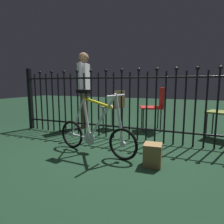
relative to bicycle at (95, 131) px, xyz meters
The scene contains 7 objects.
ground_plane 0.43m from the bicycle, ahead, with size 20.00×20.00×0.00m, color #16301E.
iron_fence 0.91m from the bicycle, 75.46° to the left, with size 4.54×0.07×1.25m.
bicycle is the anchor object (origin of this frame).
chair_tan 1.53m from the bicycle, 101.06° to the left, with size 0.47×0.47×0.80m.
chair_red 1.76m from the bicycle, 72.93° to the left, with size 0.54×0.54×0.87m.
person_visitor 1.76m from the bicycle, 125.34° to the left, with size 0.23×0.47×1.59m.
display_crate 0.83m from the bicycle, ahead, with size 0.20×0.20×0.26m, color olive.
Camera 1 is at (0.91, -2.30, 0.96)m, focal length 31.36 mm.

